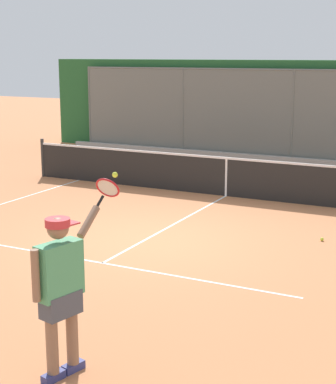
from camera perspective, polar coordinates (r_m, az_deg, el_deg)
The scene contains 6 objects.
ground_plane at distance 11.58m, azimuth -2.18°, elevation -4.46°, with size 60.00×60.00×0.00m, color #C67A4C.
court_line_markings at distance 10.14m, azimuth -7.06°, elevation -7.05°, with size 8.70×10.16×0.01m.
fence_backdrop at distance 20.92m, azimuth 11.86°, elevation 7.37°, with size 18.48×1.37×3.20m.
tennis_net at distance 15.10m, azimuth 5.39°, elevation 1.46°, with size 11.17×0.09×1.07m.
tennis_player at distance 6.65m, azimuth -9.80°, elevation -8.29°, with size 0.35×1.46×2.06m.
tennis_ball_near_baseline at distance 11.88m, azimuth 13.98°, elevation -4.24°, with size 0.07×0.07×0.07m, color #C1D138.
Camera 1 is at (-5.37, 9.68, 3.40)m, focal length 58.01 mm.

